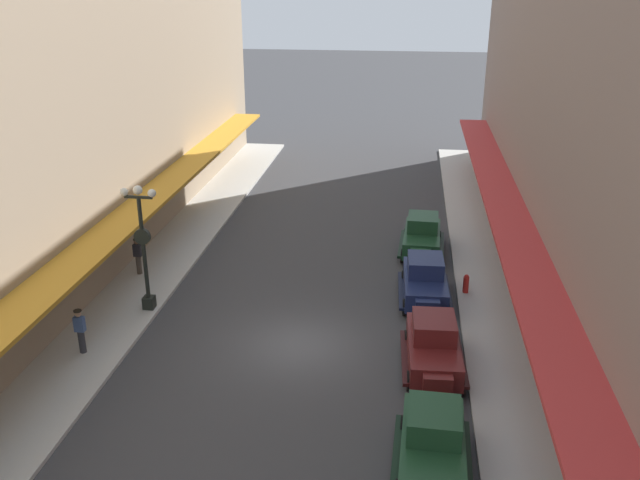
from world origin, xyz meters
name	(u,v)px	position (x,y,z in m)	size (l,w,h in m)	color
ground_plane	(299,345)	(0.00, 0.00, 0.00)	(200.00, 200.00, 0.00)	#38383A
sidewalk_left	(105,330)	(-7.50, 0.00, 0.07)	(3.00, 60.00, 0.15)	#B7B5AD
sidewalk_right	(507,357)	(7.50, 0.00, 0.07)	(3.00, 60.00, 0.15)	#B7B5AD
building_row_right	(637,69)	(10.23, 0.00, 10.13)	(4.30, 60.00, 20.27)	gray
parked_car_0	(433,442)	(4.69, -6.22, 0.94)	(2.24, 4.30, 1.84)	#193D23
parked_car_1	(422,235)	(4.53, 9.50, 0.94)	(2.28, 4.31, 1.84)	#193D23
parked_car_2	(425,280)	(4.61, 4.30, 0.94)	(2.27, 4.30, 1.84)	#19234C
parked_car_3	(433,344)	(4.83, -0.97, 0.94)	(2.29, 4.31, 1.84)	#591919
lamp_post_with_clock	(143,243)	(-6.40, 1.84, 2.99)	(1.42, 0.44, 5.16)	black
fire_hydrant	(466,283)	(6.35, 4.98, 0.56)	(0.24, 0.24, 0.82)	#B21E19
pedestrian_0	(138,256)	(-8.06, 5.02, 1.01)	(0.36, 0.28, 1.67)	#4C4238
pedestrian_1	(80,331)	(-7.51, -1.76, 1.01)	(0.36, 0.28, 1.67)	#2D2D33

